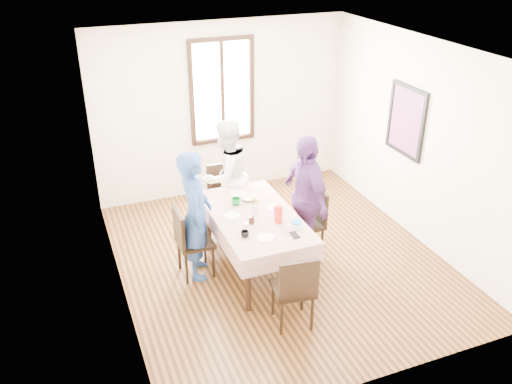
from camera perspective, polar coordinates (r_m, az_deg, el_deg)
ground at (r=7.12m, az=2.43°, el=-7.04°), size 4.50×4.50×0.00m
back_wall at (r=8.43m, az=-3.61°, el=8.70°), size 4.00×0.00×4.00m
right_wall at (r=7.46m, az=16.92°, el=5.10°), size 0.00×4.50×4.50m
window_frame at (r=8.33m, az=-3.62°, el=10.62°), size 1.02×0.06×1.62m
window_pane at (r=8.34m, az=-3.65°, el=10.64°), size 0.90×0.02×1.50m
art_poster at (r=7.60m, az=15.64°, el=7.29°), size 0.04×0.76×0.96m
dining_table at (r=6.74m, az=-0.16°, el=-5.33°), size 0.87×1.64×0.75m
tablecloth at (r=6.55m, az=-0.16°, el=-2.51°), size 0.99×1.76×0.01m
chair_left at (r=6.64m, az=-6.47°, el=-5.27°), size 0.43×0.43×0.91m
chair_right at (r=7.00m, az=5.21°, el=-3.40°), size 0.43×0.43×0.91m
chair_far at (r=7.63m, az=-3.24°, el=-0.62°), size 0.43×0.43×0.91m
chair_near at (r=5.85m, az=3.93°, el=-10.12°), size 0.47×0.47×0.91m
person_left at (r=6.46m, az=-6.47°, el=-2.48°), size 0.53×0.68×1.64m
person_far at (r=7.45m, az=-3.26°, el=1.76°), size 0.97×0.87×1.63m
person_right at (r=6.81m, az=5.19°, el=-0.65°), size 0.45×1.00×1.67m
mug_black at (r=6.09m, az=-1.19°, el=-4.48°), size 0.12×0.12×0.08m
mug_flag at (r=6.54m, az=2.31°, el=-2.05°), size 0.14×0.14×0.09m
mug_green at (r=6.76m, az=-2.13°, el=-1.01°), size 0.15×0.15×0.09m
serving_bowl at (r=6.89m, az=-0.71°, el=-0.66°), size 0.22×0.22×0.05m
juice_carton at (r=6.34m, az=2.41°, el=-2.38°), size 0.07×0.07×0.22m
butter_tub at (r=6.30m, az=4.27°, el=-3.48°), size 0.12×0.12×0.06m
jam_jar at (r=6.35m, az=-0.48°, el=-3.00°), size 0.06×0.06×0.09m
drinking_glass at (r=6.23m, az=-1.09°, el=-3.63°), size 0.06×0.06×0.09m
smartphone at (r=6.15m, az=4.11°, el=-4.58°), size 0.08×0.16×0.01m
flower_vase at (r=6.53m, az=-0.10°, el=-1.93°), size 0.06×0.06×0.12m
plate_left at (r=6.53m, az=-2.54°, el=-2.51°), size 0.20×0.20×0.01m
plate_right at (r=6.70m, az=1.98°, el=-1.67°), size 0.20×0.20×0.01m
plate_far at (r=7.05m, az=-1.94°, el=-0.16°), size 0.20×0.20×0.01m
plate_near at (r=6.09m, az=1.03°, el=-4.85°), size 0.20×0.20×0.01m
butter_lid at (r=6.28m, az=4.28°, el=-3.20°), size 0.12×0.12×0.01m
flower_bunch at (r=6.48m, az=-0.10°, el=-1.07°), size 0.09×0.09×0.10m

